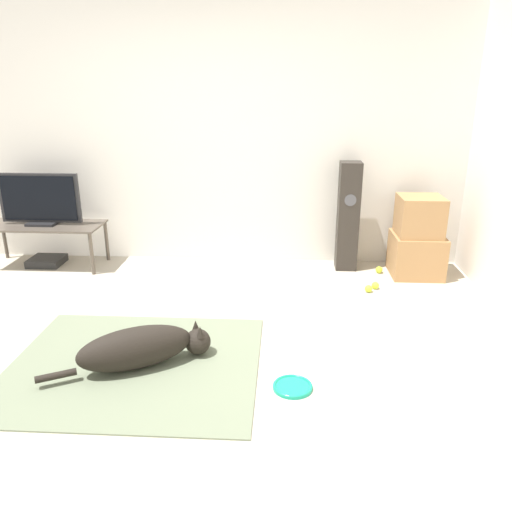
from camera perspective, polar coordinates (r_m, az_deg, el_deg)
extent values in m
plane|color=#BCB29E|center=(3.48, -10.68, -11.59)|extent=(12.00, 12.00, 0.00)
cube|color=silver|center=(5.08, -5.92, 13.55)|extent=(8.00, 0.06, 2.55)
cube|color=slate|center=(3.46, -13.73, -11.95)|extent=(1.63, 1.39, 0.01)
ellipsoid|color=black|center=(3.35, -13.61, -10.19)|extent=(0.76, 0.55, 0.28)
sphere|color=black|center=(3.45, -6.67, -9.69)|extent=(0.18, 0.18, 0.18)
cone|color=black|center=(3.45, -6.91, -7.91)|extent=(0.06, 0.06, 0.08)
cone|color=black|center=(3.37, -6.41, -8.60)|extent=(0.06, 0.06, 0.08)
cylinder|color=black|center=(3.35, -21.89, -12.58)|extent=(0.23, 0.15, 0.04)
cylinder|color=#199E7A|center=(3.15, 4.21, -14.71)|extent=(0.24, 0.24, 0.02)
torus|color=#199E7A|center=(3.14, 4.21, -14.60)|extent=(0.24, 0.24, 0.02)
cube|color=#A87A4C|center=(5.03, 17.84, 0.14)|extent=(0.47, 0.46, 0.40)
cube|color=#A87A4C|center=(4.92, 18.21, 4.36)|extent=(0.40, 0.39, 0.37)
cube|color=#2D2823|center=(4.95, 10.47, 4.44)|extent=(0.20, 0.20, 1.06)
cylinder|color=#4C4C51|center=(4.81, 10.75, 6.28)|extent=(0.11, 0.00, 0.11)
cube|color=brown|center=(5.39, -23.15, 3.24)|extent=(1.15, 0.48, 0.02)
cylinder|color=brown|center=(5.05, -18.26, 0.23)|extent=(0.04, 0.04, 0.41)
cylinder|color=brown|center=(5.89, -26.79, 1.73)|extent=(0.04, 0.04, 0.41)
cylinder|color=brown|center=(5.42, -16.70, 1.66)|extent=(0.04, 0.04, 0.41)
cube|color=#232326|center=(5.39, -23.18, 3.47)|extent=(0.28, 0.20, 0.03)
cube|color=#232326|center=(5.34, -23.50, 6.11)|extent=(0.80, 0.04, 0.48)
cube|color=black|center=(5.32, -23.58, 6.06)|extent=(0.73, 0.01, 0.43)
sphere|color=#C6E033|center=(4.64, 13.48, -3.29)|extent=(0.07, 0.07, 0.07)
sphere|color=#C6E033|center=(5.03, 13.89, -1.53)|extent=(0.07, 0.07, 0.07)
sphere|color=#C6E033|center=(4.55, 12.74, -3.67)|extent=(0.07, 0.07, 0.07)
cube|color=black|center=(5.54, -22.79, -0.53)|extent=(0.33, 0.30, 0.07)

